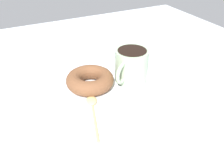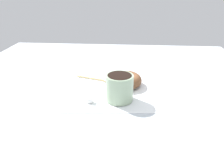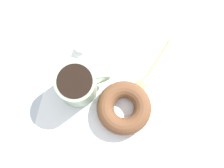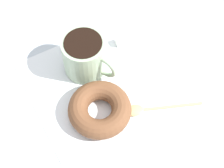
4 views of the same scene
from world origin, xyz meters
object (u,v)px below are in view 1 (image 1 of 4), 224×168
coffee_cup (131,65)px  spoon (93,107)px  donut (90,80)px  sugar_cube (158,91)px

coffee_cup → spoon: coffee_cup is taller
coffee_cup → donut: size_ratio=0.91×
coffee_cup → donut: coffee_cup is taller
coffee_cup → spoon: (-6.97, 13.71, -3.89)cm
spoon → sugar_cube: 16.35cm
coffee_cup → donut: 11.15cm
donut → sugar_cube: donut is taller
coffee_cup → sugar_cube: bearing=-163.8°
coffee_cup → sugar_cube: coffee_cup is taller
donut → sugar_cube: size_ratio=7.29×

